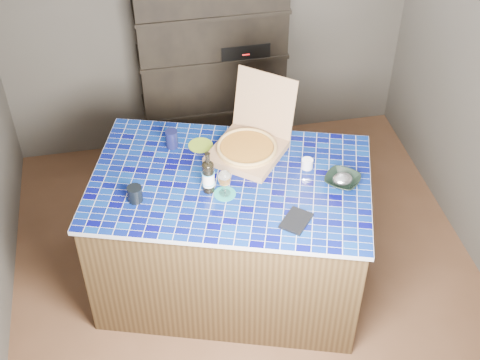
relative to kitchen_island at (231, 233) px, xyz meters
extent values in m
plane|color=brown|center=(0.13, 0.04, -0.50)|extent=(3.50, 3.50, 0.00)
plane|color=#4A4640|center=(0.13, 1.79, 0.75)|extent=(3.50, 0.00, 3.50)
cube|color=black|center=(0.13, 1.57, 0.40)|extent=(1.20, 0.40, 1.80)
cube|color=black|center=(0.38, 1.52, 0.62)|extent=(0.40, 0.32, 0.12)
cube|color=#44311A|center=(0.00, 0.00, -0.02)|extent=(2.05, 1.61, 0.97)
cube|color=#040445|center=(0.00, 0.00, 0.49)|extent=(2.10, 1.67, 0.03)
cube|color=#A57755|center=(0.16, 0.23, 0.53)|extent=(0.62, 0.62, 0.05)
cube|color=#A57755|center=(0.32, 0.44, 0.77)|extent=(0.41, 0.36, 0.44)
cylinder|color=tan|center=(0.16, 0.23, 0.56)|extent=(0.41, 0.41, 0.01)
cylinder|color=maroon|center=(0.16, 0.23, 0.57)|extent=(0.36, 0.36, 0.01)
torus|color=tan|center=(0.16, 0.23, 0.58)|extent=(0.41, 0.41, 0.02)
cylinder|color=black|center=(-0.15, -0.07, 0.61)|extent=(0.08, 0.08, 0.21)
ellipsoid|color=black|center=(-0.15, -0.07, 0.72)|extent=(0.08, 0.08, 0.04)
cylinder|color=black|center=(-0.15, -0.07, 0.77)|extent=(0.03, 0.03, 0.09)
cylinder|color=silver|center=(-0.15, -0.07, 0.60)|extent=(0.08, 0.08, 0.10)
cylinder|color=#40A3DC|center=(-0.15, -0.07, 0.57)|extent=(0.08, 0.08, 0.01)
cylinder|color=#40A3DC|center=(-0.15, -0.07, 0.65)|extent=(0.08, 0.08, 0.01)
cylinder|color=#17796E|center=(-0.06, -0.13, 0.51)|extent=(0.14, 0.14, 0.01)
cylinder|color=white|center=(-0.06, -0.13, 0.51)|extent=(0.07, 0.07, 0.01)
cylinder|color=white|center=(-0.06, -0.13, 0.55)|extent=(0.01, 0.01, 0.08)
ellipsoid|color=white|center=(-0.06, -0.13, 0.64)|extent=(0.08, 0.08, 0.11)
cylinder|color=#C27C1F|center=(-0.06, -0.13, 0.63)|extent=(0.07, 0.07, 0.05)
cylinder|color=white|center=(-0.06, -0.13, 0.66)|extent=(0.07, 0.07, 0.02)
cylinder|color=black|center=(-0.62, -0.07, 0.56)|extent=(0.10, 0.10, 0.11)
cube|color=black|center=(0.33, -0.46, 0.51)|extent=(0.24, 0.25, 0.02)
imported|color=black|center=(0.71, -0.17, 0.53)|extent=(0.31, 0.31, 0.05)
ellipsoid|color=silver|center=(0.71, -0.17, 0.54)|extent=(0.14, 0.11, 0.06)
cylinder|color=silver|center=(0.53, 0.03, 0.54)|extent=(0.08, 0.08, 0.07)
cylinder|color=#0E1034|center=(-0.33, 0.43, 0.57)|extent=(0.08, 0.08, 0.13)
cylinder|color=#7DA423|center=(-0.14, 0.40, 0.51)|extent=(0.17, 0.17, 0.01)
camera|label=1|loc=(-0.57, -3.24, 3.41)|focal=50.00mm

